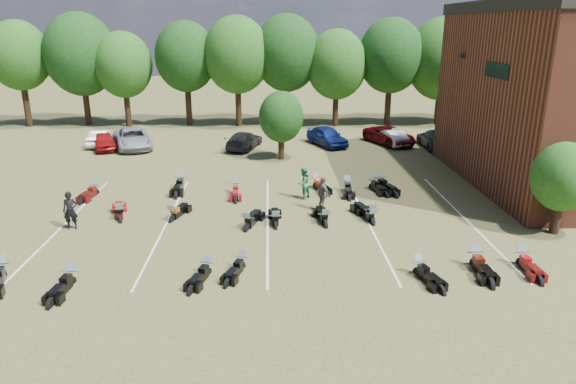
{
  "coord_description": "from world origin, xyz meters",
  "views": [
    {
      "loc": [
        -2.88,
        -20.93,
        9.36
      ],
      "look_at": [
        -1.94,
        4.0,
        1.2
      ],
      "focal_mm": 32.0,
      "sensor_mm": 36.0,
      "label": 1
    }
  ],
  "objects_px": {
    "motorcycle_3": "(242,269)",
    "motorcycle_14": "(96,195)",
    "motorcycle_7": "(121,221)",
    "car_4": "(327,136)",
    "person_green": "(303,183)",
    "person_black": "(70,211)",
    "car_0": "(104,141)",
    "person_grey": "(323,194)",
    "motorcycle_0": "(3,279)"
  },
  "relations": [
    {
      "from": "person_grey",
      "to": "motorcycle_14",
      "type": "bearing_deg",
      "value": 49.7
    },
    {
      "from": "motorcycle_3",
      "to": "car_4",
      "type": "bearing_deg",
      "value": 94.24
    },
    {
      "from": "person_grey",
      "to": "motorcycle_7",
      "type": "height_order",
      "value": "person_grey"
    },
    {
      "from": "motorcycle_0",
      "to": "person_grey",
      "type": "bearing_deg",
      "value": 15.19
    },
    {
      "from": "person_black",
      "to": "motorcycle_3",
      "type": "xyz_separation_m",
      "value": [
        8.35,
        -4.63,
        -0.93
      ]
    },
    {
      "from": "person_green",
      "to": "motorcycle_7",
      "type": "bearing_deg",
      "value": -25.47
    },
    {
      "from": "car_4",
      "to": "person_green",
      "type": "relative_size",
      "value": 2.52
    },
    {
      "from": "car_4",
      "to": "person_black",
      "type": "distance_m",
      "value": 22.45
    },
    {
      "from": "car_4",
      "to": "motorcycle_3",
      "type": "height_order",
      "value": "car_4"
    },
    {
      "from": "person_grey",
      "to": "motorcycle_7",
      "type": "relative_size",
      "value": 0.76
    },
    {
      "from": "person_black",
      "to": "motorcycle_0",
      "type": "bearing_deg",
      "value": -108.32
    },
    {
      "from": "person_black",
      "to": "motorcycle_3",
      "type": "distance_m",
      "value": 9.59
    },
    {
      "from": "person_grey",
      "to": "motorcycle_0",
      "type": "distance_m",
      "value": 15.0
    },
    {
      "from": "person_black",
      "to": "person_green",
      "type": "xyz_separation_m",
      "value": [
        11.39,
        4.1,
        -0.03
      ]
    },
    {
      "from": "person_black",
      "to": "car_0",
      "type": "bearing_deg",
      "value": 92.63
    },
    {
      "from": "motorcycle_7",
      "to": "motorcycle_3",
      "type": "bearing_deg",
      "value": 121.8
    },
    {
      "from": "motorcycle_0",
      "to": "motorcycle_14",
      "type": "distance_m",
      "value": 10.35
    },
    {
      "from": "car_4",
      "to": "motorcycle_14",
      "type": "height_order",
      "value": "car_4"
    },
    {
      "from": "car_0",
      "to": "person_grey",
      "type": "distance_m",
      "value": 21.39
    },
    {
      "from": "car_4",
      "to": "person_green",
      "type": "xyz_separation_m",
      "value": [
        -2.81,
        -13.28,
        0.13
      ]
    },
    {
      "from": "car_0",
      "to": "person_green",
      "type": "bearing_deg",
      "value": -61.24
    },
    {
      "from": "car_0",
      "to": "person_black",
      "type": "height_order",
      "value": "person_black"
    },
    {
      "from": "car_0",
      "to": "person_grey",
      "type": "bearing_deg",
      "value": -63.8
    },
    {
      "from": "motorcycle_3",
      "to": "motorcycle_7",
      "type": "relative_size",
      "value": 0.83
    },
    {
      "from": "person_grey",
      "to": "motorcycle_14",
      "type": "relative_size",
      "value": 0.82
    },
    {
      "from": "person_black",
      "to": "motorcycle_3",
      "type": "relative_size",
      "value": 0.92
    },
    {
      "from": "motorcycle_3",
      "to": "car_0",
      "type": "bearing_deg",
      "value": 138.13
    },
    {
      "from": "motorcycle_0",
      "to": "person_green",
      "type": "bearing_deg",
      "value": 23.4
    },
    {
      "from": "person_black",
      "to": "motorcycle_7",
      "type": "relative_size",
      "value": 0.76
    },
    {
      "from": "car_0",
      "to": "person_black",
      "type": "relative_size",
      "value": 2.12
    },
    {
      "from": "person_green",
      "to": "motorcycle_3",
      "type": "height_order",
      "value": "person_green"
    },
    {
      "from": "motorcycle_0",
      "to": "motorcycle_14",
      "type": "height_order",
      "value": "motorcycle_0"
    },
    {
      "from": "person_grey",
      "to": "car_0",
      "type": "bearing_deg",
      "value": 20.71
    },
    {
      "from": "motorcycle_3",
      "to": "motorcycle_7",
      "type": "height_order",
      "value": "motorcycle_7"
    },
    {
      "from": "car_4",
      "to": "person_grey",
      "type": "height_order",
      "value": "person_grey"
    },
    {
      "from": "motorcycle_3",
      "to": "motorcycle_14",
      "type": "xyz_separation_m",
      "value": [
        -8.89,
        9.87,
        0.0
      ]
    },
    {
      "from": "person_green",
      "to": "person_grey",
      "type": "height_order",
      "value": "person_grey"
    },
    {
      "from": "car_4",
      "to": "motorcycle_3",
      "type": "relative_size",
      "value": 2.25
    },
    {
      "from": "person_grey",
      "to": "motorcycle_14",
      "type": "height_order",
      "value": "person_grey"
    },
    {
      "from": "car_4",
      "to": "person_black",
      "type": "bearing_deg",
      "value": -152.05
    },
    {
      "from": "motorcycle_0",
      "to": "motorcycle_14",
      "type": "bearing_deg",
      "value": 74.8
    },
    {
      "from": "person_green",
      "to": "person_grey",
      "type": "distance_m",
      "value": 2.19
    },
    {
      "from": "motorcycle_7",
      "to": "motorcycle_14",
      "type": "relative_size",
      "value": 1.09
    },
    {
      "from": "car_0",
      "to": "person_black",
      "type": "xyz_separation_m",
      "value": [
        3.43,
        -16.62,
        0.26
      ]
    },
    {
      "from": "car_4",
      "to": "person_grey",
      "type": "relative_size",
      "value": 2.48
    },
    {
      "from": "motorcycle_3",
      "to": "motorcycle_14",
      "type": "height_order",
      "value": "motorcycle_14"
    },
    {
      "from": "motorcycle_7",
      "to": "person_green",
      "type": "bearing_deg",
      "value": -178.15
    },
    {
      "from": "person_green",
      "to": "person_grey",
      "type": "bearing_deg",
      "value": 69.8
    },
    {
      "from": "person_black",
      "to": "motorcycle_14",
      "type": "height_order",
      "value": "person_black"
    },
    {
      "from": "car_0",
      "to": "person_grey",
      "type": "relative_size",
      "value": 2.14
    }
  ]
}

